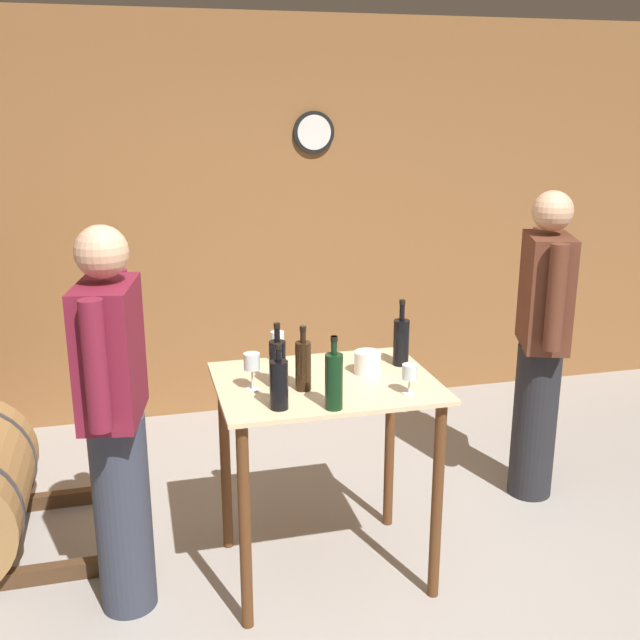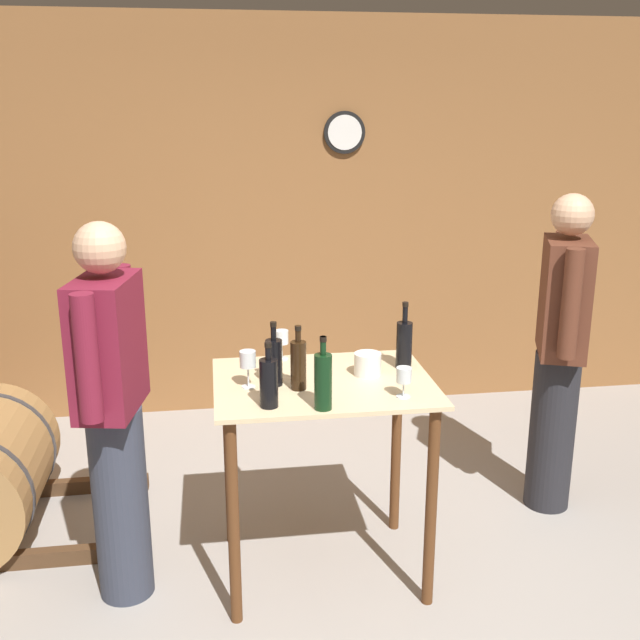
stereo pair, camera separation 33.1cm
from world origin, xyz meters
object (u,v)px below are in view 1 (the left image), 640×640
wine_bottle_left (278,362)px  wine_glass_near_left (252,363)px  wine_bottle_far_left (279,383)px  wine_bottle_far_right (401,341)px  wine_glass_near_center (277,340)px  wine_bottle_center (303,364)px  wine_glass_near_right (410,373)px  wine_bottle_right (334,380)px  ice_bucket (368,362)px  person_host (115,417)px  person_visitor_with_scarf (541,341)px

wine_bottle_left → wine_glass_near_left: size_ratio=1.74×
wine_bottle_far_left → wine_bottle_far_right: wine_bottle_far_right is taller
wine_glass_near_center → wine_bottle_center: bearing=-85.2°
wine_bottle_center → wine_glass_near_right: wine_bottle_center is taller
wine_bottle_right → ice_bucket: 0.44m
wine_bottle_center → wine_glass_near_center: 0.40m
wine_bottle_left → wine_glass_near_right: size_ratio=2.20×
wine_bottle_far_right → wine_glass_near_center: bearing=159.8°
wine_bottle_center → wine_bottle_right: 0.24m
wine_glass_near_center → person_host: (-0.75, -0.35, -0.17)m
wine_glass_near_center → ice_bucket: bearing=-36.9°
wine_bottle_far_left → wine_glass_near_left: wine_bottle_far_left is taller
wine_bottle_far_left → wine_glass_near_right: (0.56, 0.02, -0.01)m
wine_bottle_far_right → wine_bottle_center: bearing=-159.1°
wine_bottle_center → wine_bottle_far_right: 0.55m
wine_bottle_left → wine_glass_near_center: bearing=78.9°
wine_bottle_center → person_visitor_with_scarf: 1.53m
wine_bottle_far_left → wine_bottle_right: wine_bottle_right is taller
ice_bucket → person_visitor_with_scarf: 1.17m
wine_bottle_far_right → wine_glass_near_center: size_ratio=2.19×
wine_bottle_far_right → ice_bucket: size_ratio=2.57×
wine_bottle_left → wine_glass_near_center: (0.07, 0.33, -0.01)m
wine_bottle_right → wine_glass_near_center: (-0.10, 0.63, -0.02)m
wine_bottle_far_right → person_visitor_with_scarf: (0.92, 0.31, -0.17)m
ice_bucket → wine_glass_near_left: bearing=-172.1°
wine_bottle_far_right → wine_glass_near_left: size_ratio=1.92×
wine_bottle_left → wine_bottle_right: (0.17, -0.29, 0.01)m
wine_glass_near_center → ice_bucket: (0.36, -0.27, -0.05)m
wine_glass_near_center → wine_bottle_far_right: bearing=-20.2°
wine_bottle_center → wine_glass_near_right: size_ratio=2.19×
wine_bottle_left → wine_bottle_center: bearing=-32.8°
wine_glass_near_right → person_host: bearing=170.5°
wine_bottle_left → wine_glass_near_left: (-0.11, -0.01, 0.01)m
wine_bottle_right → wine_glass_near_center: wine_bottle_right is taller
wine_bottle_center → wine_glass_near_center: (-0.03, 0.40, -0.01)m
wine_glass_near_left → person_visitor_with_scarf: bearing=15.4°
wine_glass_near_left → ice_bucket: bearing=7.9°
wine_glass_near_left → wine_glass_near_center: size_ratio=1.14×
person_host → person_visitor_with_scarf: (2.21, 0.46, 0.01)m
wine_bottle_far_right → person_host: (-1.30, -0.15, -0.18)m
wine_glass_near_center → wine_glass_near_right: bearing=-50.5°
wine_bottle_far_left → person_visitor_with_scarf: bearing=23.4°
wine_bottle_right → wine_glass_near_left: size_ratio=1.86×
wine_bottle_right → wine_bottle_left: bearing=120.0°
wine_bottle_right → wine_glass_near_left: wine_bottle_right is taller
wine_glass_near_left → person_host: size_ratio=0.10×
wine_bottle_far_left → wine_bottle_center: size_ratio=0.96×
wine_bottle_left → person_visitor_with_scarf: 1.60m
wine_glass_near_right → person_host: 1.23m
wine_glass_near_right → wine_bottle_left: bearing=157.2°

